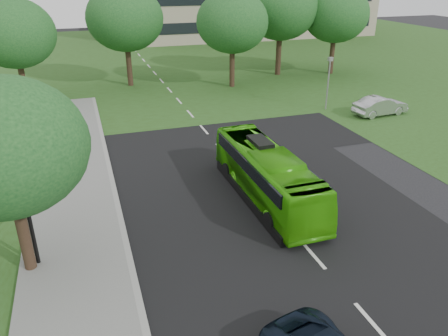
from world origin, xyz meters
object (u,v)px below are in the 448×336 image
object	(u,v)px
tree_park_a	(14,33)
tree_park_d	(281,8)
tree_park_b	(125,18)
sedan	(380,106)
tree_park_c	(232,22)
traffic_light	(29,193)
camera_pole	(329,76)
tree_park_e	(336,14)
bus	(267,174)
tree_side_near	(4,147)

from	to	relation	value
tree_park_a	tree_park_d	xyz separation A→B (m)	(25.32, 4.05, 1.03)
tree_park_b	sedan	xyz separation A→B (m)	(17.50, -16.06, -5.64)
tree_park_c	traffic_light	xyz separation A→B (m)	(-16.50, -24.72, -2.92)
tree_park_a	tree_park_b	xyz separation A→B (m)	(9.30, 4.14, 0.49)
tree_park_d	camera_pole	distance (m)	14.05
tree_park_b	sedan	distance (m)	24.42
tree_park_e	bus	distance (m)	31.10
tree_side_near	tree_park_d	bearing A→B (deg)	50.46
tree_park_a	tree_side_near	bearing A→B (deg)	-85.72
tree_park_a	camera_pole	distance (m)	25.48
sedan	traffic_light	distance (m)	27.55
tree_park_a	traffic_light	xyz separation A→B (m)	(2.25, -24.17, -2.72)
tree_park_c	bus	size ratio (longest dim) A/B	0.95
tree_park_a	bus	size ratio (longest dim) A/B	0.92
bus	sedan	world-z (taller)	bus
bus	tree_park_d	bearing A→B (deg)	63.44
tree_side_near	traffic_light	world-z (taller)	tree_side_near
tree_side_near	camera_pole	size ratio (longest dim) A/B	1.76
tree_park_d	traffic_light	world-z (taller)	tree_park_d
tree_park_e	tree_side_near	world-z (taller)	tree_park_e
tree_park_c	sedan	size ratio (longest dim) A/B	2.01
tree_park_d	bus	distance (m)	29.37
tree_park_a	sedan	distance (m)	29.79
tree_park_a	tree_park_c	size ratio (longest dim) A/B	0.97
tree_park_e	tree_park_b	bearing A→B (deg)	176.22
tree_side_near	bus	bearing A→B (deg)	13.14
tree_park_b	tree_park_d	world-z (taller)	tree_park_d
tree_park_d	bus	xyz separation A→B (m)	(-12.62, -25.93, -5.61)
tree_park_d	tree_park_e	world-z (taller)	tree_park_d
tree_park_a	sedan	bearing A→B (deg)	-23.98
tree_park_a	camera_pole	bearing A→B (deg)	-21.45
sedan	tree_side_near	bearing A→B (deg)	110.99
tree_park_a	camera_pole	xyz separation A→B (m)	(23.53, -9.25, -3.14)
tree_park_d	tree_park_a	bearing A→B (deg)	-170.91
tree_park_d	traffic_light	xyz separation A→B (m)	(-23.07, -28.22, -3.76)
sedan	camera_pole	world-z (taller)	camera_pole
tree_park_b	tree_park_e	bearing A→B (deg)	-3.78
tree_park_d	sedan	xyz separation A→B (m)	(1.49, -15.98, -6.19)
tree_side_near	traffic_light	distance (m)	1.99
tree_park_b	bus	world-z (taller)	tree_park_b
traffic_light	tree_park_b	bearing A→B (deg)	59.35
tree_park_c	tree_park_d	size ratio (longest dim) A/B	0.88
tree_park_c	camera_pole	size ratio (longest dim) A/B	2.11
tree_park_d	camera_pole	xyz separation A→B (m)	(-1.79, -13.30, -4.17)
tree_park_b	tree_park_e	size ratio (longest dim) A/B	1.03
bus	traffic_light	distance (m)	10.86
tree_park_d	tree_side_near	bearing A→B (deg)	-129.54
tree_park_c	camera_pole	distance (m)	11.40
tree_park_d	camera_pole	size ratio (longest dim) A/B	2.40
tree_park_a	tree_park_b	bearing A→B (deg)	23.99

